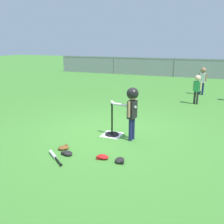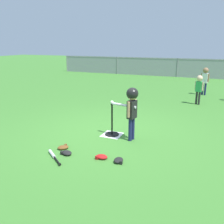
# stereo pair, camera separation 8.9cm
# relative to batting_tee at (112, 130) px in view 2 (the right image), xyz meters

# --- Properties ---
(ground_plane) EXTENTS (60.00, 60.00, 0.00)m
(ground_plane) POSITION_rel_batting_tee_xyz_m (-0.13, 0.13, -0.12)
(ground_plane) COLOR #3D7A2D
(home_plate) EXTENTS (0.44, 0.44, 0.01)m
(home_plate) POSITION_rel_batting_tee_xyz_m (0.00, 0.00, -0.12)
(home_plate) COLOR white
(home_plate) RESTS_ON ground_plane
(batting_tee) EXTENTS (0.32, 0.32, 0.74)m
(batting_tee) POSITION_rel_batting_tee_xyz_m (0.00, 0.00, 0.00)
(batting_tee) COLOR black
(batting_tee) RESTS_ON ground_plane
(baseball_on_tee) EXTENTS (0.07, 0.07, 0.07)m
(baseball_on_tee) POSITION_rel_batting_tee_xyz_m (0.00, 0.00, 0.65)
(baseball_on_tee) COLOR white
(baseball_on_tee) RESTS_ON batting_tee
(batter_child) EXTENTS (0.63, 0.33, 1.16)m
(batter_child) POSITION_rel_batting_tee_xyz_m (0.50, -0.11, 0.71)
(batter_child) COLOR #191E4C
(batter_child) RESTS_ON ground_plane
(fielder_near_left) EXTENTS (0.28, 0.20, 1.01)m
(fielder_near_left) POSITION_rel_batting_tee_xyz_m (1.60, 3.81, 0.53)
(fielder_near_left) COLOR #262626
(fielder_near_left) RESTS_ON ground_plane
(fielder_deep_center) EXTENTS (0.32, 0.22, 1.11)m
(fielder_deep_center) POSITION_rel_batting_tee_xyz_m (1.70, 5.56, 0.59)
(fielder_deep_center) COLOR #191E4C
(fielder_deep_center) RESTS_ON ground_plane
(spare_bat_silver) EXTENTS (0.54, 0.43, 0.06)m
(spare_bat_silver) POSITION_rel_batting_tee_xyz_m (-0.58, -1.46, -0.09)
(spare_bat_silver) COLOR silver
(spare_bat_silver) RESTS_ON ground_plane
(glove_by_plate) EXTENTS (0.27, 0.27, 0.07)m
(glove_by_plate) POSITION_rel_batting_tee_xyz_m (-0.60, -1.10, -0.09)
(glove_by_plate) COLOR brown
(glove_by_plate) RESTS_ON ground_plane
(glove_near_bats) EXTENTS (0.23, 0.18, 0.07)m
(glove_near_bats) POSITION_rel_batting_tee_xyz_m (0.29, -1.18, -0.09)
(glove_near_bats) COLOR #B21919
(glove_near_bats) RESTS_ON ground_plane
(glove_tossed_aside) EXTENTS (0.27, 0.24, 0.07)m
(glove_tossed_aside) POSITION_rel_batting_tee_xyz_m (-0.40, -1.29, -0.09)
(glove_tossed_aside) COLOR black
(glove_tossed_aside) RESTS_ON ground_plane
(glove_outfield_drop) EXTENTS (0.19, 0.23, 0.07)m
(glove_outfield_drop) POSITION_rel_batting_tee_xyz_m (0.63, -1.18, -0.09)
(glove_outfield_drop) COLOR black
(glove_outfield_drop) RESTS_ON ground_plane
(outfield_fence) EXTENTS (16.06, 0.06, 1.15)m
(outfield_fence) POSITION_rel_batting_tee_xyz_m (-0.13, 10.65, 0.49)
(outfield_fence) COLOR slate
(outfield_fence) RESTS_ON ground_plane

